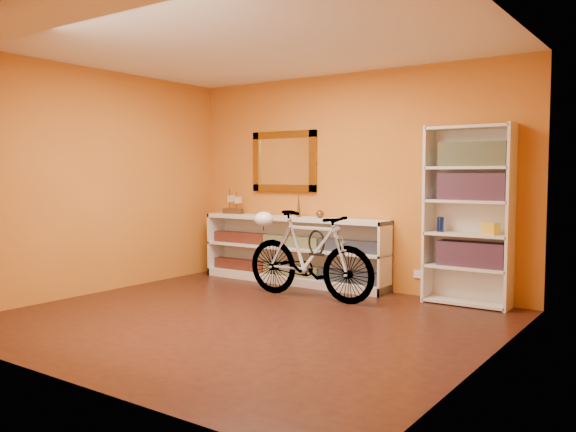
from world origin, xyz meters
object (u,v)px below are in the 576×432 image
Objects in this scene: bicycle at (309,255)px; helmet at (264,219)px; bookcase at (468,216)px; console_unit at (293,250)px.

bicycle reaches higher than helmet.
bicycle is at bearing -155.61° from bookcase.
helmet is (-2.17, -0.69, -0.09)m from bookcase.
console_unit is 0.96m from bicycle.
helmet is at bearing -86.11° from console_unit.
console_unit is 1.37× the size of bookcase.
console_unit is 0.80m from helmet.
helmet is at bearing 90.00° from bicycle.
helmet reaches higher than console_unit.
helmet is at bearing -162.39° from bookcase.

